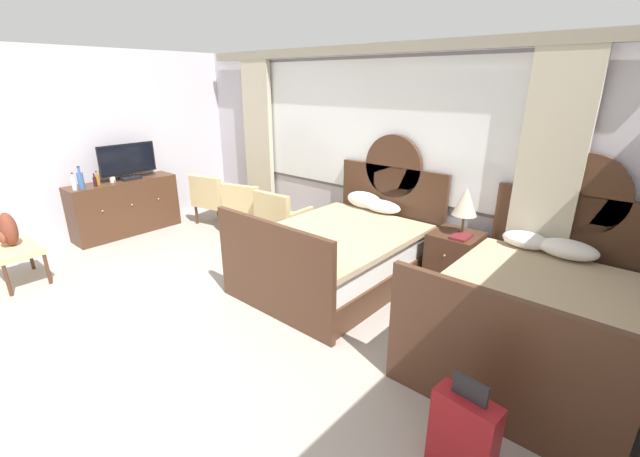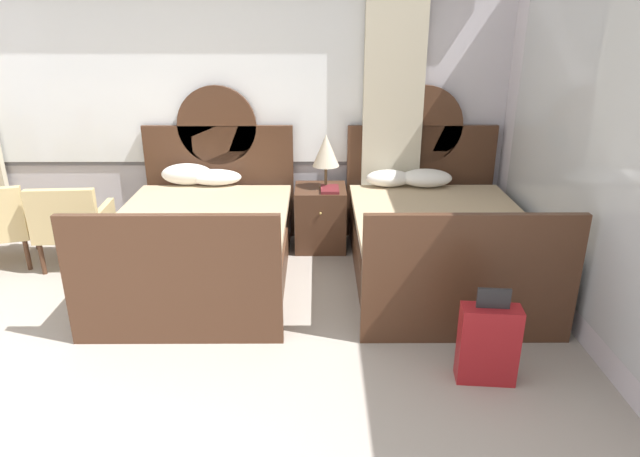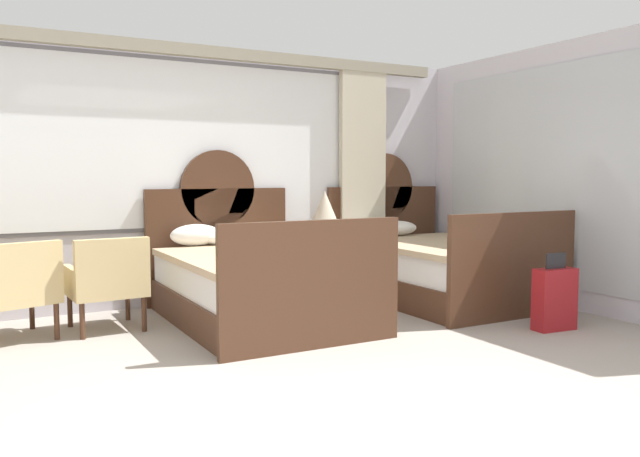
# 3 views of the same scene
# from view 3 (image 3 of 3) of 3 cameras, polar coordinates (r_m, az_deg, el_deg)

# --- Properties ---
(ground_plane) EXTENTS (24.00, 24.00, 0.00)m
(ground_plane) POSITION_cam_3_polar(r_m,az_deg,el_deg) (3.69, 5.04, -16.81)
(ground_plane) COLOR #9E9389
(wall_back_window) EXTENTS (6.74, 0.22, 2.70)m
(wall_back_window) POSITION_cam_3_polar(r_m,az_deg,el_deg) (6.81, -12.45, 5.39)
(wall_back_window) COLOR silver
(wall_back_window) RESTS_ON ground_plane
(wall_right_mirror) EXTENTS (0.08, 4.28, 2.70)m
(wall_right_mirror) POSITION_cam_3_polar(r_m,az_deg,el_deg) (6.91, 21.65, 4.43)
(wall_right_mirror) COLOR silver
(wall_right_mirror) RESTS_ON ground_plane
(bed_near_window) EXTENTS (1.56, 2.21, 1.62)m
(bed_near_window) POSITION_cam_3_polar(r_m,az_deg,el_deg) (5.97, -5.72, -4.80)
(bed_near_window) COLOR #472B1C
(bed_near_window) RESTS_ON ground_plane
(bed_near_mirror) EXTENTS (1.56, 2.21, 1.62)m
(bed_near_mirror) POSITION_cam_3_polar(r_m,az_deg,el_deg) (7.06, 10.40, -3.36)
(bed_near_mirror) COLOR #472B1C
(bed_near_mirror) RESTS_ON ground_plane
(nightstand_between_beds) EXTENTS (0.52, 0.54, 0.64)m
(nightstand_between_beds) POSITION_cam_3_polar(r_m,az_deg,el_deg) (7.06, 0.04, -3.61)
(nightstand_between_beds) COLOR #472B1C
(nightstand_between_beds) RESTS_ON ground_plane
(table_lamp_on_nightstand) EXTENTS (0.27, 0.27, 0.54)m
(table_lamp_on_nightstand) POSITION_cam_3_polar(r_m,az_deg,el_deg) (7.02, 0.43, 2.07)
(table_lamp_on_nightstand) COLOR brown
(table_lamp_on_nightstand) RESTS_ON nightstand_between_beds
(book_on_nightstand) EXTENTS (0.18, 0.26, 0.03)m
(book_on_nightstand) POSITION_cam_3_polar(r_m,az_deg,el_deg) (6.98, 1.12, -0.93)
(book_on_nightstand) COLOR maroon
(book_on_nightstand) RESTS_ON nightstand_between_beds
(armchair_by_window_left) EXTENTS (0.65, 0.65, 0.83)m
(armchair_by_window_left) POSITION_cam_3_polar(r_m,az_deg,el_deg) (5.83, -18.46, -4.42)
(armchair_by_window_left) COLOR tan
(armchair_by_window_left) RESTS_ON ground_plane
(armchair_by_window_centre) EXTENTS (0.77, 0.77, 0.83)m
(armchair_by_window_centre) POSITION_cam_3_polar(r_m,az_deg,el_deg) (5.76, -25.64, -4.78)
(armchair_by_window_centre) COLOR tan
(armchair_by_window_centre) RESTS_ON ground_plane
(suitcase_on_floor) EXTENTS (0.39, 0.20, 0.68)m
(suitcase_on_floor) POSITION_cam_3_polar(r_m,az_deg,el_deg) (5.97, 20.24, -5.91)
(suitcase_on_floor) COLOR maroon
(suitcase_on_floor) RESTS_ON ground_plane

